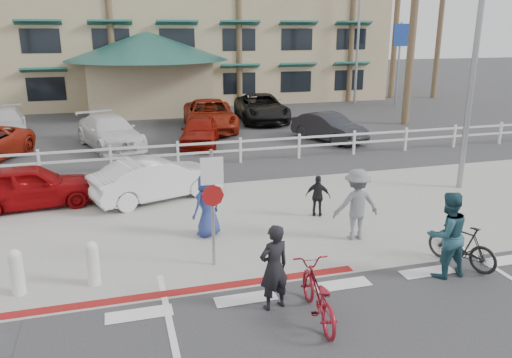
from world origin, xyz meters
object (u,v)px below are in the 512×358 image
object	(u,v)px
bike_red	(317,294)
bike_black	(462,245)
sign_post	(212,203)
car_white_sedan	(156,179)
car_red_compact	(30,186)

from	to	relation	value
bike_red	bike_black	bearing A→B (deg)	-158.44
sign_post	bike_red	world-z (taller)	sign_post
bike_red	car_white_sedan	distance (m)	7.73
sign_post	car_white_sedan	xyz separation A→B (m)	(-0.79, 4.84, -0.81)
car_red_compact	car_white_sedan	bearing A→B (deg)	-100.07
sign_post	bike_red	size ratio (longest dim) A/B	1.56
sign_post	car_red_compact	world-z (taller)	sign_post
bike_black	sign_post	bearing A→B (deg)	-38.51
bike_red	car_red_compact	bearing A→B (deg)	-47.96
sign_post	car_white_sedan	world-z (taller)	sign_post
car_red_compact	sign_post	bearing A→B (deg)	-145.21
bike_red	car_red_compact	distance (m)	9.58
sign_post	car_red_compact	size ratio (longest dim) A/B	0.78
bike_red	car_white_sedan	world-z (taller)	car_white_sedan
bike_red	car_white_sedan	size ratio (longest dim) A/B	0.48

